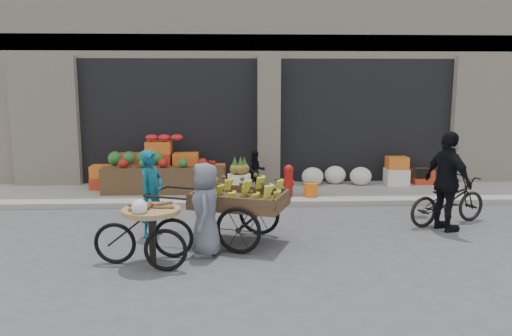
{
  "coord_description": "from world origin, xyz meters",
  "views": [
    {
      "loc": [
        -0.83,
        -7.34,
        2.61
      ],
      "look_at": [
        -0.46,
        1.55,
        1.1
      ],
      "focal_mm": 35.0,
      "sensor_mm": 36.0,
      "label": 1
    }
  ],
  "objects_px": {
    "orange_bucket": "(311,190)",
    "bicycle": "(448,201)",
    "vendor_woman": "(152,193)",
    "pineapple_bin": "(239,185)",
    "vendor_grey": "(206,209)",
    "tricycle_cart": "(151,227)",
    "cyclist": "(448,182)",
    "banana_cart": "(237,197)",
    "seated_person": "(256,171)",
    "fire_hydrant": "(288,179)"
  },
  "relations": [
    {
      "from": "vendor_woman",
      "to": "pineapple_bin",
      "type": "bearing_deg",
      "value": -5.28
    },
    {
      "from": "pineapple_bin",
      "to": "cyclist",
      "type": "xyz_separation_m",
      "value": [
        3.68,
        -2.42,
        0.52
      ]
    },
    {
      "from": "pineapple_bin",
      "to": "tricycle_cart",
      "type": "xyz_separation_m",
      "value": [
        -1.31,
        -3.91,
        0.2
      ]
    },
    {
      "from": "orange_bucket",
      "to": "bicycle",
      "type": "distance_m",
      "value": 2.99
    },
    {
      "from": "tricycle_cart",
      "to": "vendor_grey",
      "type": "distance_m",
      "value": 0.86
    },
    {
      "from": "fire_hydrant",
      "to": "vendor_grey",
      "type": "bearing_deg",
      "value": -115.16
    },
    {
      "from": "banana_cart",
      "to": "cyclist",
      "type": "xyz_separation_m",
      "value": [
        3.75,
        0.53,
        0.13
      ]
    },
    {
      "from": "banana_cart",
      "to": "cyclist",
      "type": "distance_m",
      "value": 3.79
    },
    {
      "from": "pineapple_bin",
      "to": "bicycle",
      "type": "relative_size",
      "value": 0.3
    },
    {
      "from": "vendor_woman",
      "to": "bicycle",
      "type": "xyz_separation_m",
      "value": [
        5.41,
        0.51,
        -0.3
      ]
    },
    {
      "from": "fire_hydrant",
      "to": "vendor_woman",
      "type": "xyz_separation_m",
      "value": [
        -2.62,
        -2.47,
        0.25
      ]
    },
    {
      "from": "tricycle_cart",
      "to": "vendor_grey",
      "type": "relative_size",
      "value": 1.0
    },
    {
      "from": "orange_bucket",
      "to": "cyclist",
      "type": "relative_size",
      "value": 0.18
    },
    {
      "from": "banana_cart",
      "to": "vendor_woman",
      "type": "xyz_separation_m",
      "value": [
        -1.46,
        0.42,
        -0.02
      ]
    },
    {
      "from": "vendor_woman",
      "to": "tricycle_cart",
      "type": "relative_size",
      "value": 1.04
    },
    {
      "from": "seated_person",
      "to": "vendor_woman",
      "type": "bearing_deg",
      "value": -131.63
    },
    {
      "from": "orange_bucket",
      "to": "vendor_woman",
      "type": "distance_m",
      "value": 3.98
    },
    {
      "from": "vendor_grey",
      "to": "bicycle",
      "type": "xyz_separation_m",
      "value": [
        4.42,
        1.52,
        -0.27
      ]
    },
    {
      "from": "banana_cart",
      "to": "cyclist",
      "type": "relative_size",
      "value": 1.51
    },
    {
      "from": "seated_person",
      "to": "banana_cart",
      "type": "height_order",
      "value": "banana_cart"
    },
    {
      "from": "orange_bucket",
      "to": "banana_cart",
      "type": "bearing_deg",
      "value": -120.35
    },
    {
      "from": "seated_person",
      "to": "banana_cart",
      "type": "xyz_separation_m",
      "value": [
        -0.47,
        -3.54,
        0.18
      ]
    },
    {
      "from": "orange_bucket",
      "to": "cyclist",
      "type": "bearing_deg",
      "value": -48.0
    },
    {
      "from": "vendor_woman",
      "to": "cyclist",
      "type": "distance_m",
      "value": 5.21
    },
    {
      "from": "fire_hydrant",
      "to": "bicycle",
      "type": "bearing_deg",
      "value": -35.22
    },
    {
      "from": "orange_bucket",
      "to": "bicycle",
      "type": "relative_size",
      "value": 0.19
    },
    {
      "from": "tricycle_cart",
      "to": "pineapple_bin",
      "type": "bearing_deg",
      "value": 75.38
    },
    {
      "from": "tricycle_cart",
      "to": "cyclist",
      "type": "xyz_separation_m",
      "value": [
        4.99,
        1.49,
        0.33
      ]
    },
    {
      "from": "seated_person",
      "to": "banana_cart",
      "type": "relative_size",
      "value": 0.34
    },
    {
      "from": "fire_hydrant",
      "to": "bicycle",
      "type": "distance_m",
      "value": 3.41
    },
    {
      "from": "seated_person",
      "to": "vendor_grey",
      "type": "height_order",
      "value": "vendor_grey"
    },
    {
      "from": "bicycle",
      "to": "cyclist",
      "type": "xyz_separation_m",
      "value": [
        -0.2,
        -0.4,
        0.44
      ]
    },
    {
      "from": "seated_person",
      "to": "bicycle",
      "type": "relative_size",
      "value": 0.54
    },
    {
      "from": "pineapple_bin",
      "to": "tricycle_cart",
      "type": "distance_m",
      "value": 4.13
    },
    {
      "from": "pineapple_bin",
      "to": "orange_bucket",
      "type": "height_order",
      "value": "pineapple_bin"
    },
    {
      "from": "seated_person",
      "to": "cyclist",
      "type": "distance_m",
      "value": 4.47
    },
    {
      "from": "fire_hydrant",
      "to": "bicycle",
      "type": "height_order",
      "value": "bicycle"
    },
    {
      "from": "tricycle_cart",
      "to": "bicycle",
      "type": "relative_size",
      "value": 0.84
    },
    {
      "from": "pineapple_bin",
      "to": "cyclist",
      "type": "bearing_deg",
      "value": -33.25
    },
    {
      "from": "orange_bucket",
      "to": "vendor_grey",
      "type": "height_order",
      "value": "vendor_grey"
    },
    {
      "from": "fire_hydrant",
      "to": "vendor_woman",
      "type": "distance_m",
      "value": 3.61
    },
    {
      "from": "tricycle_cart",
      "to": "vendor_woman",
      "type": "bearing_deg",
      "value": 102.71
    },
    {
      "from": "vendor_grey",
      "to": "orange_bucket",
      "type": "bearing_deg",
      "value": 146.32
    },
    {
      "from": "seated_person",
      "to": "pineapple_bin",
      "type": "bearing_deg",
      "value": -133.69
    },
    {
      "from": "orange_bucket",
      "to": "cyclist",
      "type": "distance_m",
      "value": 3.18
    },
    {
      "from": "seated_person",
      "to": "vendor_woman",
      "type": "distance_m",
      "value": 3.67
    },
    {
      "from": "banana_cart",
      "to": "vendor_grey",
      "type": "xyz_separation_m",
      "value": [
        -0.47,
        -0.6,
        -0.05
      ]
    },
    {
      "from": "fire_hydrant",
      "to": "orange_bucket",
      "type": "height_order",
      "value": "fire_hydrant"
    },
    {
      "from": "pineapple_bin",
      "to": "vendor_woman",
      "type": "height_order",
      "value": "vendor_woman"
    },
    {
      "from": "orange_bucket",
      "to": "vendor_woman",
      "type": "bearing_deg",
      "value": -142.21
    }
  ]
}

